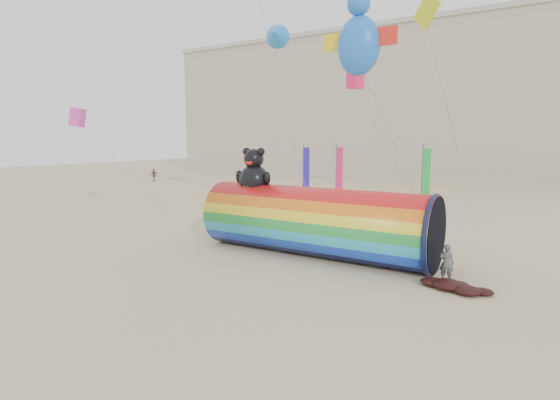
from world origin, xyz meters
The scene contains 6 objects.
ground centered at (0.00, 0.00, 0.00)m, with size 160.00×160.00×0.00m, color #CCB58C.
hotel_building centered at (-12.00, 45.95, 10.31)m, with size 60.40×15.40×20.60m.
windsock_assembly centered at (3.06, 0.56, 1.74)m, with size 11.37×3.46×5.24m.
kite_handler centered at (9.34, -0.24, 0.76)m, with size 0.56×0.36×1.52m, color #4D5154.
fabric_bundle centered at (9.81, -1.17, 0.17)m, with size 2.62×1.35×0.41m.
festival_banners centered at (-1.30, 15.82, 2.64)m, with size 10.27×2.15×5.20m.
Camera 1 is at (12.64, -17.83, 5.59)m, focal length 28.00 mm.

